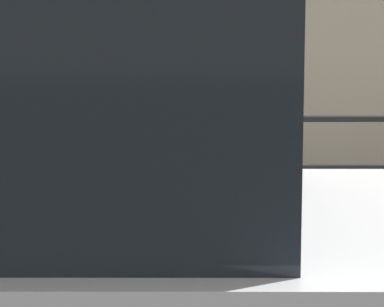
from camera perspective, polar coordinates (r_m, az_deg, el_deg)
sidewalk_curb at (r=5.37m, az=-1.17°, el=-9.51°), size 36.00×3.15×0.14m
parking_meter at (r=4.12m, az=2.20°, el=1.15°), size 0.18×0.19×1.41m
pedestrian_at_meter at (r=4.09m, az=-4.83°, el=1.14°), size 0.64×0.60×1.79m
background_railing at (r=6.57m, az=-1.25°, el=0.55°), size 24.06×0.06×0.99m
backdrop_wall at (r=9.53m, az=-1.34°, el=9.04°), size 32.00×0.50×3.88m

